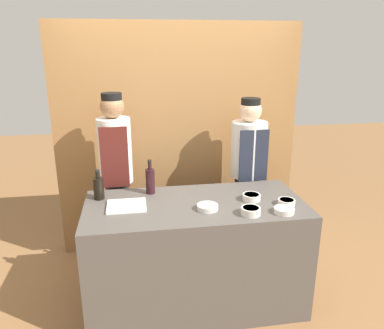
{
  "coord_description": "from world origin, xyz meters",
  "views": [
    {
      "loc": [
        -0.47,
        -2.77,
        2.17
      ],
      "look_at": [
        0.0,
        0.17,
        1.22
      ],
      "focal_mm": 35.0,
      "sensor_mm": 36.0,
      "label": 1
    }
  ],
  "objects_px": {
    "sauce_bowl_purple": "(251,197)",
    "bottle_wine": "(150,180)",
    "sauce_bowl_white": "(251,211)",
    "chef_right": "(247,174)",
    "sauce_bowl_orange": "(284,210)",
    "chef_left": "(117,176)",
    "sauce_bowl_red": "(286,202)",
    "cutting_board": "(127,206)",
    "bottle_soy": "(99,188)",
    "sauce_bowl_yellow": "(208,207)"
  },
  "relations": [
    {
      "from": "sauce_bowl_purple",
      "to": "bottle_soy",
      "type": "bearing_deg",
      "value": 169.54
    },
    {
      "from": "bottle_wine",
      "to": "chef_right",
      "type": "xyz_separation_m",
      "value": [
        1.0,
        0.39,
        -0.13
      ]
    },
    {
      "from": "bottle_wine",
      "to": "chef_right",
      "type": "bearing_deg",
      "value": 21.22
    },
    {
      "from": "bottle_wine",
      "to": "chef_left",
      "type": "bearing_deg",
      "value": 128.01
    },
    {
      "from": "sauce_bowl_yellow",
      "to": "sauce_bowl_orange",
      "type": "bearing_deg",
      "value": -15.19
    },
    {
      "from": "bottle_wine",
      "to": "bottle_soy",
      "type": "bearing_deg",
      "value": -172.35
    },
    {
      "from": "sauce_bowl_white",
      "to": "bottle_wine",
      "type": "height_order",
      "value": "bottle_wine"
    },
    {
      "from": "sauce_bowl_red",
      "to": "sauce_bowl_orange",
      "type": "bearing_deg",
      "value": -118.86
    },
    {
      "from": "bottle_wine",
      "to": "chef_left",
      "type": "distance_m",
      "value": 0.5
    },
    {
      "from": "chef_right",
      "to": "sauce_bowl_purple",
      "type": "bearing_deg",
      "value": -104.65
    },
    {
      "from": "sauce_bowl_yellow",
      "to": "bottle_wine",
      "type": "bearing_deg",
      "value": 135.47
    },
    {
      "from": "cutting_board",
      "to": "sauce_bowl_yellow",
      "type": "bearing_deg",
      "value": -13.38
    },
    {
      "from": "bottle_soy",
      "to": "sauce_bowl_purple",
      "type": "bearing_deg",
      "value": -10.46
    },
    {
      "from": "sauce_bowl_purple",
      "to": "bottle_wine",
      "type": "xyz_separation_m",
      "value": [
        -0.82,
        0.29,
        0.09
      ]
    },
    {
      "from": "sauce_bowl_purple",
      "to": "cutting_board",
      "type": "relative_size",
      "value": 0.49
    },
    {
      "from": "bottle_wine",
      "to": "chef_right",
      "type": "relative_size",
      "value": 0.18
    },
    {
      "from": "sauce_bowl_purple",
      "to": "bottle_soy",
      "type": "distance_m",
      "value": 1.28
    },
    {
      "from": "bottle_wine",
      "to": "sauce_bowl_purple",
      "type": "bearing_deg",
      "value": -19.43
    },
    {
      "from": "chef_left",
      "to": "sauce_bowl_orange",
      "type": "bearing_deg",
      "value": -36.48
    },
    {
      "from": "sauce_bowl_yellow",
      "to": "cutting_board",
      "type": "xyz_separation_m",
      "value": [
        -0.63,
        0.15,
        -0.01
      ]
    },
    {
      "from": "sauce_bowl_white",
      "to": "chef_right",
      "type": "xyz_separation_m",
      "value": [
        0.27,
        0.95,
        -0.05
      ]
    },
    {
      "from": "sauce_bowl_orange",
      "to": "sauce_bowl_purple",
      "type": "xyz_separation_m",
      "value": [
        -0.17,
        0.28,
        0.01
      ]
    },
    {
      "from": "chef_left",
      "to": "bottle_soy",
      "type": "bearing_deg",
      "value": -106.21
    },
    {
      "from": "sauce_bowl_red",
      "to": "sauce_bowl_purple",
      "type": "bearing_deg",
      "value": 151.71
    },
    {
      "from": "bottle_wine",
      "to": "chef_left",
      "type": "relative_size",
      "value": 0.17
    },
    {
      "from": "sauce_bowl_white",
      "to": "cutting_board",
      "type": "bearing_deg",
      "value": 162.6
    },
    {
      "from": "sauce_bowl_purple",
      "to": "chef_right",
      "type": "relative_size",
      "value": 0.09
    },
    {
      "from": "sauce_bowl_purple",
      "to": "chef_right",
      "type": "height_order",
      "value": "chef_right"
    },
    {
      "from": "bottle_wine",
      "to": "bottle_soy",
      "type": "distance_m",
      "value": 0.44
    },
    {
      "from": "bottle_wine",
      "to": "bottle_soy",
      "type": "xyz_separation_m",
      "value": [
        -0.43,
        -0.06,
        -0.02
      ]
    },
    {
      "from": "sauce_bowl_orange",
      "to": "chef_left",
      "type": "distance_m",
      "value": 1.61
    },
    {
      "from": "sauce_bowl_red",
      "to": "chef_left",
      "type": "height_order",
      "value": "chef_left"
    },
    {
      "from": "sauce_bowl_white",
      "to": "chef_right",
      "type": "relative_size",
      "value": 0.09
    },
    {
      "from": "sauce_bowl_yellow",
      "to": "bottle_soy",
      "type": "height_order",
      "value": "bottle_soy"
    },
    {
      "from": "sauce_bowl_orange",
      "to": "cutting_board",
      "type": "relative_size",
      "value": 0.51
    },
    {
      "from": "chef_left",
      "to": "chef_right",
      "type": "relative_size",
      "value": 1.04
    },
    {
      "from": "sauce_bowl_white",
      "to": "sauce_bowl_red",
      "type": "bearing_deg",
      "value": 21.28
    },
    {
      "from": "sauce_bowl_white",
      "to": "cutting_board",
      "type": "height_order",
      "value": "sauce_bowl_white"
    },
    {
      "from": "bottle_wine",
      "to": "sauce_bowl_white",
      "type": "bearing_deg",
      "value": -37.49
    },
    {
      "from": "sauce_bowl_orange",
      "to": "bottle_wine",
      "type": "xyz_separation_m",
      "value": [
        -0.99,
        0.57,
        0.1
      ]
    },
    {
      "from": "bottle_wine",
      "to": "sauce_bowl_yellow",
      "type": "bearing_deg",
      "value": -44.53
    },
    {
      "from": "chef_right",
      "to": "sauce_bowl_orange",
      "type": "bearing_deg",
      "value": -90.36
    },
    {
      "from": "bottle_soy",
      "to": "sauce_bowl_yellow",
      "type": "bearing_deg",
      "value": -22.69
    },
    {
      "from": "cutting_board",
      "to": "bottle_soy",
      "type": "distance_m",
      "value": 0.32
    },
    {
      "from": "cutting_board",
      "to": "chef_left",
      "type": "distance_m",
      "value": 0.66
    },
    {
      "from": "sauce_bowl_yellow",
      "to": "bottle_soy",
      "type": "distance_m",
      "value": 0.93
    },
    {
      "from": "sauce_bowl_purple",
      "to": "chef_left",
      "type": "distance_m",
      "value": 1.31
    },
    {
      "from": "sauce_bowl_yellow",
      "to": "chef_left",
      "type": "xyz_separation_m",
      "value": [
        -0.72,
        0.8,
        0.02
      ]
    },
    {
      "from": "sauce_bowl_red",
      "to": "cutting_board",
      "type": "distance_m",
      "value": 1.29
    },
    {
      "from": "bottle_soy",
      "to": "chef_right",
      "type": "bearing_deg",
      "value": 17.3
    }
  ]
}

